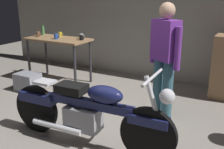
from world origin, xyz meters
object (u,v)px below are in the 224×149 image
object	(u,v)px
mug_black_matte	(82,38)
mug_yellow_tall	(60,35)
mug_blue_enamel	(56,36)
mug_white_ceramic	(82,36)
bottle	(43,30)
person_standing	(164,57)
mug_brown_stoneware	(38,34)
motorcycle	(88,111)
storage_bin	(28,82)

from	to	relation	value
mug_black_matte	mug_yellow_tall	size ratio (longest dim) A/B	1.06
mug_black_matte	mug_blue_enamel	world-z (taller)	mug_blue_enamel
mug_white_ceramic	mug_blue_enamel	bearing A→B (deg)	-147.10
mug_yellow_tall	mug_white_ceramic	bearing A→B (deg)	3.25
mug_black_matte	mug_white_ceramic	bearing A→B (deg)	125.56
bottle	mug_yellow_tall	bearing A→B (deg)	-2.73
person_standing	mug_brown_stoneware	size ratio (longest dim) A/B	14.87
motorcycle	mug_brown_stoneware	distance (m)	2.92
mug_black_matte	bottle	world-z (taller)	bottle
motorcycle	mug_yellow_tall	size ratio (longest dim) A/B	20.51
mug_brown_stoneware	bottle	bearing A→B (deg)	111.05
mug_black_matte	person_standing	bearing A→B (deg)	-18.56
motorcycle	person_standing	size ratio (longest dim) A/B	1.31
storage_bin	mug_black_matte	distance (m)	1.31
mug_black_matte	bottle	distance (m)	1.09
person_standing	mug_black_matte	xyz separation A→B (m)	(-1.87, 0.63, 0.02)
storage_bin	mug_yellow_tall	distance (m)	1.19
motorcycle	mug_blue_enamel	world-z (taller)	mug_blue_enamel
mug_yellow_tall	bottle	world-z (taller)	bottle
mug_yellow_tall	mug_brown_stoneware	distance (m)	0.45
mug_blue_enamel	mug_white_ceramic	world-z (taller)	mug_blue_enamel
motorcycle	mug_white_ceramic	xyz separation A→B (m)	(-1.43, 1.92, 0.50)
storage_bin	mug_blue_enamel	distance (m)	1.04
mug_blue_enamel	person_standing	bearing A→B (deg)	-11.36
mug_brown_stoneware	mug_white_ceramic	xyz separation A→B (m)	(0.91, 0.25, -0.01)
mug_yellow_tall	mug_white_ceramic	size ratio (longest dim) A/B	1.00
storage_bin	mug_black_matte	world-z (taller)	mug_black_matte
mug_brown_stoneware	mug_white_ceramic	size ratio (longest dim) A/B	1.06
mug_yellow_tall	mug_blue_enamel	distance (m)	0.26
person_standing	mug_white_ceramic	world-z (taller)	person_standing
storage_bin	mug_yellow_tall	bearing A→B (deg)	84.13
motorcycle	storage_bin	xyz separation A→B (m)	(-2.04, 1.00, -0.28)
person_standing	bottle	bearing A→B (deg)	14.00
mug_brown_stoneware	mug_white_ceramic	bearing A→B (deg)	15.22
mug_blue_enamel	bottle	world-z (taller)	bottle
mug_yellow_tall	motorcycle	bearing A→B (deg)	-44.18
motorcycle	mug_brown_stoneware	world-z (taller)	mug_brown_stoneware
motorcycle	mug_blue_enamel	size ratio (longest dim) A/B	18.72
mug_black_matte	mug_white_ceramic	world-z (taller)	mug_white_ceramic
mug_blue_enamel	mug_white_ceramic	distance (m)	0.49
mug_black_matte	mug_brown_stoneware	xyz separation A→B (m)	(-0.99, -0.13, 0.01)
mug_blue_enamel	mug_white_ceramic	bearing A→B (deg)	32.90
person_standing	bottle	size ratio (longest dim) A/B	6.93
mug_brown_stoneware	motorcycle	bearing A→B (deg)	-35.58
storage_bin	mug_white_ceramic	distance (m)	1.35
mug_white_ceramic	mug_black_matte	bearing A→B (deg)	-54.44
mug_yellow_tall	mug_blue_enamel	world-z (taller)	mug_blue_enamel
bottle	motorcycle	bearing A→B (deg)	-38.20
person_standing	bottle	distance (m)	3.04
motorcycle	mug_yellow_tall	xyz separation A→B (m)	(-1.95, 1.89, 0.50)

